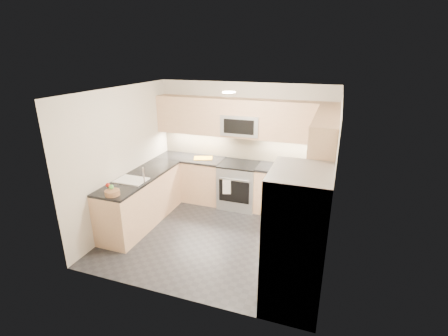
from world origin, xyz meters
TOP-DOWN VIEW (x-y plane):
  - floor at (0.00, 0.00)m, footprint 3.60×3.20m
  - ceiling at (0.00, 0.00)m, footprint 3.60×3.20m
  - wall_back at (0.00, 1.60)m, footprint 3.60×0.02m
  - wall_front at (0.00, -1.60)m, footprint 3.60×0.02m
  - wall_left at (-1.80, 0.00)m, footprint 0.02×3.20m
  - wall_right at (1.80, 0.00)m, footprint 0.02×3.20m
  - base_cab_back_left at (-1.09, 1.30)m, footprint 1.42×0.60m
  - base_cab_back_right at (1.09, 1.30)m, footprint 1.42×0.60m
  - base_cab_right at (1.50, 0.15)m, footprint 0.60×1.70m
  - base_cab_peninsula at (-1.50, 0.00)m, footprint 0.60×2.00m
  - countertop_back_left at (-1.09, 1.30)m, footprint 1.42×0.63m
  - countertop_back_right at (1.09, 1.30)m, footprint 1.42×0.63m
  - countertop_right at (1.50, 0.15)m, footprint 0.63×1.70m
  - countertop_peninsula at (-1.50, 0.00)m, footprint 0.63×2.00m
  - upper_cab_back at (0.00, 1.43)m, footprint 3.60×0.35m
  - upper_cab_right at (1.62, 0.28)m, footprint 0.35×1.95m
  - backsplash_back at (0.00, 1.60)m, footprint 3.60×0.01m
  - backsplash_right at (1.80, 0.45)m, footprint 0.01×2.30m
  - gas_range at (0.00, 1.28)m, footprint 0.76×0.65m
  - range_cooktop at (0.00, 1.28)m, footprint 0.76×0.65m
  - oven_door_glass at (0.00, 0.95)m, footprint 0.62×0.02m
  - oven_handle at (0.00, 0.93)m, footprint 0.60×0.02m
  - microwave at (0.00, 1.40)m, footprint 0.76×0.40m
  - microwave_door at (0.00, 1.20)m, footprint 0.60×0.01m
  - refrigerator at (1.45, -1.15)m, footprint 0.70×0.90m
  - fridge_handle_left at (1.08, -1.33)m, footprint 0.02×0.02m
  - fridge_handle_right at (1.08, -0.97)m, footprint 0.02×0.02m
  - sink_basin at (-1.50, -0.25)m, footprint 0.52×0.38m
  - faucet at (-1.24, -0.25)m, footprint 0.03×0.03m
  - utensil_bowl at (1.49, 1.33)m, footprint 0.37×0.37m
  - cutting_board at (-0.80, 1.32)m, footprint 0.45×0.38m
  - fruit_basket at (-1.42, -0.86)m, footprint 0.29×0.29m
  - fruit_apple at (-1.57, -0.77)m, footprint 0.07×0.07m
  - fruit_pear at (-1.47, -0.82)m, footprint 0.08×0.08m
  - dish_towel_check at (-0.14, 0.91)m, footprint 0.16×0.05m

SIDE VIEW (x-z plane):
  - floor at x=0.00m, z-range 0.00..0.00m
  - base_cab_back_left at x=-1.09m, z-range 0.00..0.90m
  - base_cab_back_right at x=1.09m, z-range 0.00..0.90m
  - base_cab_right at x=1.50m, z-range 0.00..0.90m
  - base_cab_peninsula at x=-1.50m, z-range 0.00..0.90m
  - oven_door_glass at x=0.00m, z-range 0.22..0.68m
  - gas_range at x=0.00m, z-range 0.00..0.91m
  - dish_towel_check at x=-0.14m, z-range 0.40..0.70m
  - oven_handle at x=0.00m, z-range 0.71..0.73m
  - sink_basin at x=-1.50m, z-range 0.80..0.96m
  - refrigerator at x=1.45m, z-range 0.00..1.80m
  - range_cooktop at x=0.00m, z-range 0.90..0.93m
  - countertop_back_left at x=-1.09m, z-range 0.90..0.94m
  - countertop_back_right at x=1.09m, z-range 0.90..0.94m
  - countertop_right at x=1.50m, z-range 0.90..0.94m
  - countertop_peninsula at x=-1.50m, z-range 0.90..0.94m
  - cutting_board at x=-0.80m, z-range 0.94..0.95m
  - fridge_handle_left at x=1.08m, z-range 0.35..1.55m
  - fridge_handle_right at x=1.08m, z-range 0.35..1.55m
  - fruit_basket at x=-1.42m, z-range 0.94..1.02m
  - utensil_bowl at x=1.49m, z-range 0.94..1.11m
  - fruit_apple at x=-1.57m, z-range 1.02..1.09m
  - fruit_pear at x=-1.47m, z-range 1.02..1.09m
  - faucet at x=-1.24m, z-range 0.94..1.22m
  - backsplash_back at x=0.00m, z-range 0.94..1.45m
  - backsplash_right at x=1.80m, z-range 0.94..1.45m
  - wall_back at x=0.00m, z-range 0.00..2.50m
  - wall_front at x=0.00m, z-range 0.00..2.50m
  - wall_left at x=-1.80m, z-range 0.00..2.50m
  - wall_right at x=1.80m, z-range 0.00..2.50m
  - microwave at x=0.00m, z-range 1.50..1.90m
  - microwave_door at x=0.00m, z-range 1.56..1.84m
  - upper_cab_back at x=0.00m, z-range 1.45..2.20m
  - upper_cab_right at x=1.62m, z-range 1.45..2.20m
  - ceiling at x=0.00m, z-range 2.49..2.51m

